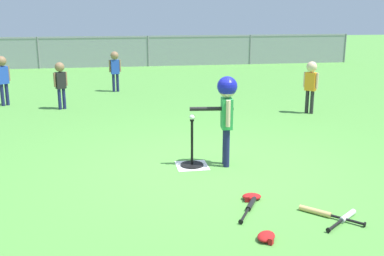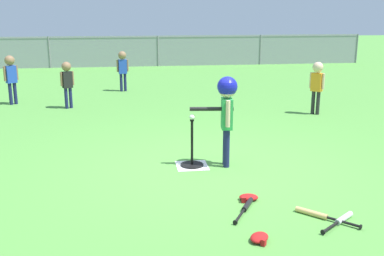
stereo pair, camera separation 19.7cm
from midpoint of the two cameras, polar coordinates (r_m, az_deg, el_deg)
The scene contains 15 objects.
ground_plane at distance 6.42m, azimuth 1.92°, elevation -5.00°, with size 60.00×60.00×0.00m, color #51933D.
home_plate at distance 6.51m, azimuth -0.87°, elevation -4.66°, with size 0.44×0.44×0.01m, color white.
batting_tee at distance 6.48m, azimuth -0.87°, elevation -3.81°, with size 0.32×0.32×0.67m.
baseball_on_tee at distance 6.32m, azimuth -0.89°, elevation 1.36°, with size 0.07×0.07×0.07m, color white.
batter_child at distance 6.31m, azimuth 3.39°, elevation 3.13°, with size 0.65×0.36×1.26m.
fielder_near_left at distance 11.27m, azimuth -22.84°, elevation 6.17°, with size 0.28×0.24×1.12m.
fielder_deep_right at distance 12.37m, azimuth -9.96°, elevation 7.57°, with size 0.31×0.21×1.06m.
fielder_deep_center at distance 10.45m, azimuth -16.48°, elevation 5.80°, with size 0.28×0.20×1.03m.
fielder_deep_left at distance 9.90m, azimuth 13.93°, elevation 5.75°, with size 0.24×0.25×1.09m.
spare_bat_silver at distance 5.13m, azimuth 17.33°, elevation -10.55°, with size 0.50×0.41×0.06m.
spare_bat_wood at distance 5.17m, azimuth 14.68°, elevation -10.13°, with size 0.53×0.55×0.06m.
spare_bat_black at distance 5.21m, azimuth 6.11°, elevation -9.54°, with size 0.38×0.60×0.06m.
glove_by_plate at distance 4.57m, azimuth 7.93°, elevation -13.16°, with size 0.26×0.27×0.07m.
glove_near_bats at distance 5.43m, azimuth 6.33°, elevation -8.44°, with size 0.24×0.18×0.07m.
outfield_fence at distance 17.76m, azimuth -5.76°, elevation 9.57°, with size 16.06×0.06×1.15m.
Camera 1 is at (-1.32, -5.90, 2.15)m, focal length 43.15 mm.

